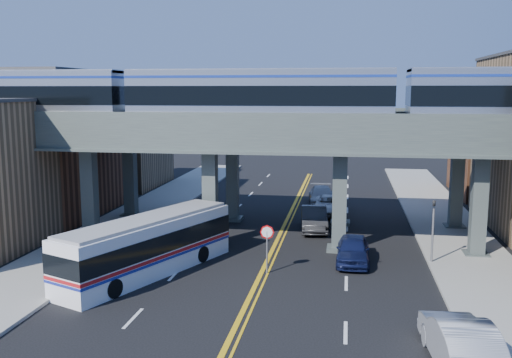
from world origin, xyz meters
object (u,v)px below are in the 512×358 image
car_lane_c (329,205)px  car_parked_curb (461,342)px  transit_train (259,96)px  stop_sign (267,241)px  traffic_signal (433,224)px  car_lane_d (322,196)px  car_lane_b (314,219)px  transit_bus (148,246)px  car_lane_a (353,250)px

car_lane_c → car_parked_curb: 25.42m
transit_train → stop_sign: (1.21, -5.00, -7.57)m
transit_train → traffic_signal: transit_train is taller
stop_sign → car_lane_d: 19.14m
transit_train → car_parked_curb: bearing=-56.5°
traffic_signal → car_parked_curb: traffic_signal is taller
car_lane_b → traffic_signal: bearing=-50.1°
transit_bus → car_lane_c: size_ratio=2.25×
stop_sign → car_lane_c: stop_sign is taller
car_lane_a → car_parked_curb: (3.66, -11.81, 0.13)m
car_lane_a → transit_train: bearing=158.1°
transit_bus → car_lane_b: transit_bus is taller
traffic_signal → car_lane_c: traffic_signal is taller
transit_train → transit_bus: (-5.00, -6.08, -7.84)m
car_lane_b → car_lane_d: car_lane_b is taller
car_lane_a → traffic_signal: bearing=6.5°
transit_bus → car_lane_b: 13.67m
traffic_signal → car_lane_a: 4.64m
traffic_signal → car_lane_a: (-4.36, -0.43, -1.53)m
traffic_signal → car_parked_curb: bearing=-93.3°
stop_sign → car_lane_b: (1.91, 9.90, -0.94)m
traffic_signal → car_lane_b: traffic_signal is taller
car_lane_d → car_parked_curb: size_ratio=0.96×
car_lane_c → car_parked_curb: (5.43, -24.83, 0.20)m
traffic_signal → car_lane_d: (-6.86, 16.01, -1.54)m
stop_sign → car_lane_d: stop_sign is taller
car_lane_b → car_parked_curb: size_ratio=0.90×
transit_train → car_lane_c: size_ratio=9.68×
traffic_signal → car_lane_b: bearing=135.4°
transit_bus → car_lane_c: transit_bus is taller
traffic_signal → transit_train: bearing=168.8°
car_lane_d → stop_sign: bearing=-102.0°
car_parked_curb → car_lane_b: bearing=-77.0°
transit_bus → car_lane_b: size_ratio=2.29×
traffic_signal → car_parked_curb: size_ratio=0.75×
traffic_signal → car_lane_c: bearing=115.9°
car_lane_a → car_lane_d: 16.62m
car_parked_curb → car_lane_d: bearing=-82.9°
traffic_signal → car_lane_d: 17.48m
transit_bus → car_parked_curb: bearing=-96.2°
car_lane_b → car_lane_c: bearing=75.9°
transit_bus → car_lane_b: (8.12, 10.97, -0.67)m
car_lane_a → car_parked_curb: 12.37m
traffic_signal → transit_bus: bearing=-164.9°
traffic_signal → transit_bus: 15.67m
transit_bus → car_lane_a: 11.37m
transit_bus → car_lane_b: bearing=-13.2°
transit_train → stop_sign: size_ratio=18.57×
stop_sign → transit_train: bearing=103.6°
stop_sign → car_lane_b: stop_sign is taller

